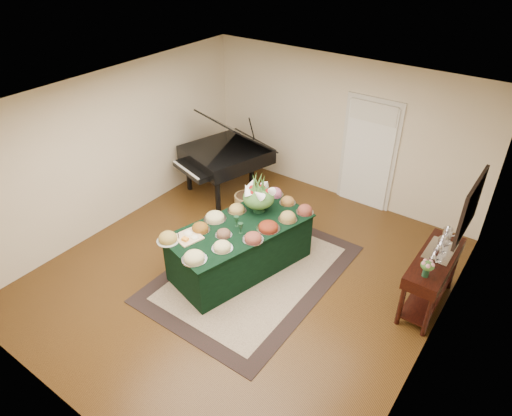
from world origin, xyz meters
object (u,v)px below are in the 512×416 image
Objects in this scene: floral_centerpiece at (259,194)px; mahogany_sideboard at (433,268)px; grand_piano at (225,154)px; buffet_table at (241,247)px.

floral_centerpiece reaches higher than mahogany_sideboard.
grand_piano reaches higher than mahogany_sideboard.
floral_centerpiece is 2.06m from grand_piano.
grand_piano is (-1.64, 1.21, -0.28)m from floral_centerpiece.
grand_piano is 1.41× the size of mahogany_sideboard.
buffet_table is at bearing -87.85° from floral_centerpiece.
mahogany_sideboard is (2.63, 0.88, 0.27)m from buffet_table.
floral_centerpiece is at bearing -171.98° from mahogany_sideboard.
grand_piano is at bearing 168.99° from mahogany_sideboard.
floral_centerpiece is (-0.02, 0.51, 0.70)m from buffet_table.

